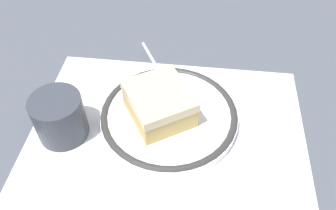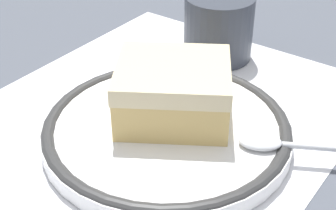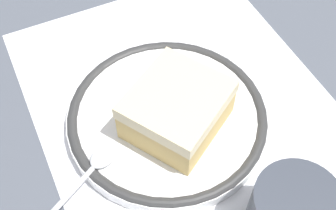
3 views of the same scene
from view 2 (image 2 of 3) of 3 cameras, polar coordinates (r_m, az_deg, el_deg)
ground_plane at (r=0.48m, az=-2.77°, el=-2.67°), size 2.40×2.40×0.00m
placemat at (r=0.48m, az=-2.77°, el=-2.59°), size 0.44×0.33×0.00m
plate at (r=0.46m, az=0.00°, el=-2.64°), size 0.23×0.23×0.02m
cake_slice at (r=0.46m, az=0.57°, el=1.59°), size 0.13×0.13×0.05m
spoon at (r=0.44m, az=12.54°, el=-4.26°), size 0.07×0.12×0.01m
cup at (r=0.59m, az=5.69°, el=8.33°), size 0.08×0.08×0.07m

